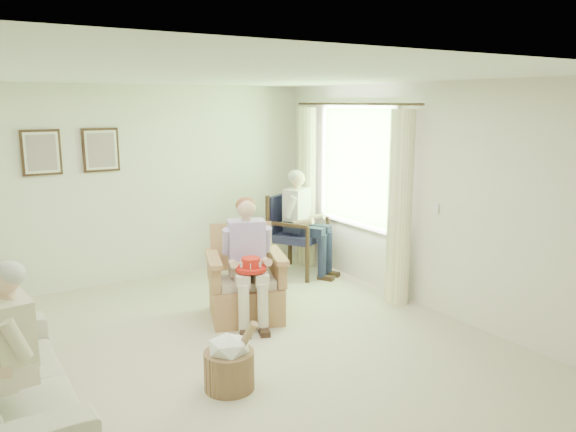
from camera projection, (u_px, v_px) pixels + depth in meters
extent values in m
plane|color=beige|center=(232.00, 352.00, 5.42)|extent=(5.50, 5.50, 0.00)
cube|color=silver|center=(137.00, 184.00, 7.45)|extent=(5.00, 0.04, 2.60)
cube|color=silver|center=(467.00, 315.00, 2.88)|extent=(5.00, 0.04, 2.60)
cube|color=silver|center=(424.00, 197.00, 6.47)|extent=(0.04, 5.50, 2.60)
cube|color=white|center=(226.00, 76.00, 4.90)|extent=(5.00, 5.50, 0.02)
cube|color=#2D6B23|center=(357.00, 166.00, 7.40)|extent=(0.02, 1.40, 1.50)
cube|color=white|center=(358.00, 106.00, 7.24)|extent=(0.04, 1.52, 0.06)
cube|color=white|center=(355.00, 223.00, 7.55)|extent=(0.04, 1.52, 0.06)
cylinder|color=#382114|center=(352.00, 104.00, 7.18)|extent=(0.03, 2.50, 0.03)
cylinder|color=#FFECC7|center=(400.00, 208.00, 6.59)|extent=(0.34, 0.34, 2.30)
cylinder|color=#FFECC7|center=(307.00, 187.00, 8.22)|extent=(0.34, 0.34, 2.30)
cube|color=#382114|center=(41.00, 153.00, 6.73)|extent=(0.45, 0.03, 0.55)
cube|color=silver|center=(42.00, 153.00, 6.71)|extent=(0.39, 0.01, 0.49)
cube|color=tan|center=(42.00, 153.00, 6.70)|extent=(0.33, 0.01, 0.43)
cube|color=#382114|center=(101.00, 150.00, 7.09)|extent=(0.45, 0.03, 0.55)
cube|color=silver|center=(101.00, 150.00, 7.07)|extent=(0.39, 0.01, 0.49)
cube|color=tan|center=(101.00, 150.00, 7.07)|extent=(0.33, 0.01, 0.43)
cube|color=tan|center=(246.00, 300.00, 6.27)|extent=(0.76, 0.74, 0.40)
cube|color=beige|center=(247.00, 280.00, 6.20)|extent=(0.59, 0.57, 0.10)
cube|color=tan|center=(232.00, 249.00, 6.43)|extent=(0.70, 0.22, 0.60)
cube|color=tan|center=(216.00, 275.00, 6.02)|extent=(0.10, 0.68, 0.29)
cube|color=tan|center=(273.00, 265.00, 6.39)|extent=(0.10, 0.68, 0.29)
cylinder|color=black|center=(290.00, 265.00, 7.48)|extent=(0.06, 0.06, 0.48)
cylinder|color=black|center=(330.00, 258.00, 7.82)|extent=(0.06, 0.06, 0.48)
cylinder|color=black|center=(267.00, 255.00, 7.98)|extent=(0.06, 0.06, 0.48)
cylinder|color=black|center=(305.00, 249.00, 8.32)|extent=(0.06, 0.06, 0.48)
cube|color=#1A1A3A|center=(298.00, 236.00, 7.84)|extent=(0.63, 0.61, 0.11)
cube|color=#1A1A3A|center=(287.00, 212.00, 8.02)|extent=(0.59, 0.08, 0.54)
imported|color=beige|center=(8.00, 381.00, 4.21)|extent=(2.19, 0.86, 0.64)
cube|color=beige|center=(247.00, 266.00, 6.17)|extent=(0.40, 0.26, 0.16)
cube|color=#BA9FE1|center=(245.00, 241.00, 6.13)|extent=(0.39, 0.24, 0.46)
sphere|color=#DDAD8E|center=(245.00, 208.00, 6.05)|extent=(0.21, 0.21, 0.21)
ellipsoid|color=brown|center=(244.00, 205.00, 6.06)|extent=(0.22, 0.22, 0.18)
cube|color=beige|center=(248.00, 277.00, 5.94)|extent=(0.14, 0.44, 0.13)
cube|color=beige|center=(264.00, 274.00, 6.05)|extent=(0.14, 0.44, 0.13)
cylinder|color=beige|center=(258.00, 307.00, 5.83)|extent=(0.12, 0.12, 0.50)
cylinder|color=beige|center=(274.00, 303.00, 5.94)|extent=(0.12, 0.12, 0.50)
cube|color=#1B203C|center=(298.00, 225.00, 7.81)|extent=(0.40, 0.26, 0.16)
cube|color=silver|center=(298.00, 205.00, 7.77)|extent=(0.39, 0.24, 0.46)
sphere|color=#DDAD8E|center=(298.00, 178.00, 7.68)|extent=(0.21, 0.21, 0.21)
ellipsoid|color=#B7B2AD|center=(297.00, 176.00, 7.70)|extent=(0.22, 0.22, 0.18)
cube|color=#1B203C|center=(301.00, 232.00, 7.58)|extent=(0.14, 0.44, 0.13)
cube|color=#1B203C|center=(313.00, 230.00, 7.68)|extent=(0.14, 0.44, 0.13)
cylinder|color=#1B203C|center=(309.00, 258.00, 7.48)|extent=(0.12, 0.12, 0.60)
cylinder|color=#1B203C|center=(321.00, 256.00, 7.58)|extent=(0.12, 0.12, 0.60)
cube|color=beige|center=(9.00, 367.00, 3.93)|extent=(0.42, 0.26, 0.16)
cube|color=beige|center=(5.00, 329.00, 3.89)|extent=(0.41, 0.24, 0.46)
cube|color=beige|center=(30.00, 383.00, 3.81)|extent=(0.14, 0.44, 0.13)
cylinder|color=beige|center=(38.00, 430.00, 3.69)|extent=(0.12, 0.12, 0.45)
cylinder|color=red|center=(251.00, 269.00, 5.89)|extent=(0.32, 0.32, 0.04)
cylinder|color=red|center=(251.00, 263.00, 5.88)|extent=(0.20, 0.20, 0.12)
cube|color=white|center=(260.00, 262.00, 5.94)|extent=(0.04, 0.01, 0.05)
cube|color=white|center=(251.00, 261.00, 5.98)|extent=(0.03, 0.04, 0.05)
cube|color=white|center=(243.00, 262.00, 5.93)|extent=(0.03, 0.04, 0.05)
cube|color=white|center=(242.00, 265.00, 5.83)|extent=(0.05, 0.01, 0.05)
cube|color=white|center=(251.00, 266.00, 5.78)|extent=(0.03, 0.04, 0.05)
cube|color=white|center=(259.00, 265.00, 5.83)|extent=(0.03, 0.04, 0.05)
cylinder|color=#A47559|center=(229.00, 370.00, 4.71)|extent=(0.48, 0.48, 0.33)
ellipsoid|color=white|center=(229.00, 346.00, 4.67)|extent=(0.38, 0.38, 0.23)
cylinder|color=#A57F56|center=(241.00, 346.00, 4.68)|extent=(0.17, 0.30, 0.49)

